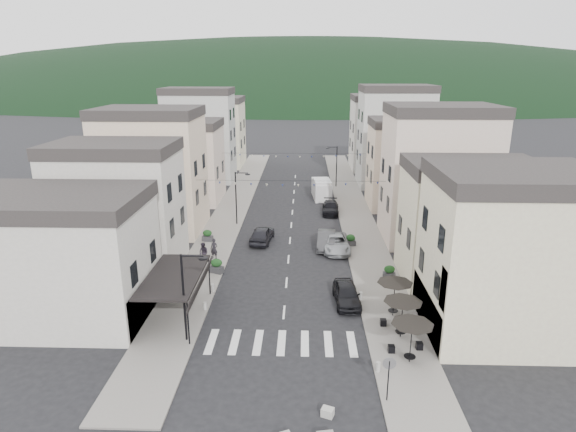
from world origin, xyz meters
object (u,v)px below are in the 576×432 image
object	(u,v)px
parked_car_e	(262,234)
delivery_van	(322,189)
parked_car_a	(347,294)
parked_car_c	(336,243)
pedestrian_a	(214,249)
pedestrian_b	(204,253)
parked_car_d	(330,208)
parked_car_b	(326,240)

from	to	relation	value
parked_car_e	delivery_van	distance (m)	18.50
parked_car_a	parked_car_c	bearing A→B (deg)	87.25
delivery_van	pedestrian_a	world-z (taller)	delivery_van
parked_car_a	delivery_van	xyz separation A→B (m)	(-0.84, 30.23, 0.53)
parked_car_c	pedestrian_b	distance (m)	12.57
delivery_van	pedestrian_b	distance (m)	25.73
parked_car_c	parked_car_d	world-z (taller)	parked_car_c
delivery_van	parked_car_a	bearing A→B (deg)	-93.12
parked_car_d	delivery_van	xyz separation A→B (m)	(-0.84, 7.04, 0.60)
pedestrian_a	parked_car_c	bearing A→B (deg)	28.37
parked_car_e	pedestrian_b	size ratio (longest dim) A/B	2.55
parked_car_e	pedestrian_b	world-z (taller)	pedestrian_b
parked_car_b	pedestrian_b	world-z (taller)	pedestrian_b
parked_car_e	delivery_van	bearing A→B (deg)	-103.81
parked_car_e	pedestrian_b	xyz separation A→B (m)	(-4.72, -5.83, 0.24)
parked_car_c	parked_car_d	distance (m)	12.36
parked_car_d	pedestrian_b	world-z (taller)	pedestrian_b
parked_car_b	delivery_van	size ratio (longest dim) A/B	0.85
pedestrian_a	delivery_van	bearing A→B (deg)	79.30
parked_car_d	delivery_van	bearing A→B (deg)	99.56
parked_car_b	parked_car_e	distance (m)	6.54
delivery_van	pedestrian_a	bearing A→B (deg)	-120.12
parked_car_a	parked_car_d	size ratio (longest dim) A/B	0.94
parked_car_b	pedestrian_a	bearing A→B (deg)	-157.33
parked_car_c	pedestrian_a	bearing A→B (deg)	-168.16
parked_car_b	delivery_van	world-z (taller)	delivery_van
pedestrian_a	pedestrian_b	distance (m)	1.25
parked_car_a	parked_car_b	world-z (taller)	parked_car_b
parked_car_d	pedestrian_a	xyz separation A→B (m)	(-11.35, -15.10, 0.38)
parked_car_a	pedestrian_a	bearing A→B (deg)	141.14
parked_car_d	pedestrian_a	bearing A→B (deg)	-124.22
pedestrian_a	parked_car_a	bearing A→B (deg)	-20.78
parked_car_e	parked_car_b	bearing A→B (deg)	174.67
parked_car_c	parked_car_b	bearing A→B (deg)	139.13
parked_car_b	parked_car_c	distance (m)	1.15
parked_car_a	parked_car_e	distance (m)	14.91
delivery_van	pedestrian_a	size ratio (longest dim) A/B	2.96
parked_car_c	pedestrian_b	world-z (taller)	pedestrian_b
pedestrian_b	parked_car_d	bearing A→B (deg)	82.07
parked_car_b	delivery_van	xyz separation A→B (m)	(0.16, 18.68, 0.50)
parked_car_c	pedestrian_a	size ratio (longest dim) A/B	2.82
parked_car_e	pedestrian_a	xyz separation A→B (m)	(-3.95, -4.85, 0.26)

